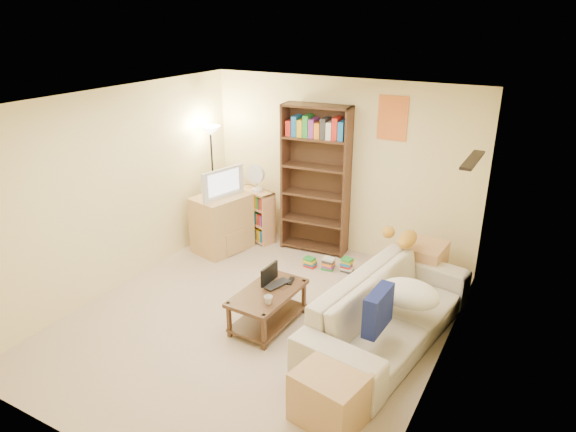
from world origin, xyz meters
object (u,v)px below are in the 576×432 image
Objects in this scene: laptop at (280,286)px; television at (220,182)px; desk_fan at (256,177)px; coffee_table at (268,303)px; tv_stand at (222,223)px; mug at (268,300)px; side_table at (421,266)px; tabby_cat at (404,238)px; floor_lamp at (211,150)px; end_cabinet at (330,397)px; sofa at (390,311)px; tall_bookshelf at (315,176)px; short_bookshelf at (256,215)px.

television reaches higher than laptop.
coffee_table is at bearing -54.75° from desk_fan.
laptop is at bearing -22.67° from tv_stand.
side_table is (1.13, 1.87, -0.16)m from mug.
tabby_cat reaches higher than coffee_table.
side_table is (1.27, 1.65, 0.04)m from coffee_table.
floor_lamp reaches higher than television.
side_table is 1.07× the size of end_cabinet.
side_table is at bearing -71.12° from television.
laptop is 2.08m from tv_stand.
sofa reaches higher than coffee_table.
laptop is at bearing -80.92° from tall_bookshelf.
short_bookshelf reaches higher than mug.
desk_fan reaches higher than side_table.
tall_bookshelf is at bearing 155.11° from tabby_cat.
television is (-1.75, 1.59, 0.58)m from mug.
laptop is (-1.21, -0.23, 0.09)m from sofa.
tv_stand is at bearing 69.53° from laptop.
sofa reaches higher than end_cabinet.
television is at bearing 137.78° from mug.
side_table is (2.59, -0.22, -0.73)m from desk_fan.
tabby_cat is 2.74m from television.
short_bookshelf is at bearing 54.74° from laptop.
mug is 0.15× the size of television.
floor_lamp reaches higher than tv_stand.
side_table is (1.20, 1.50, -0.13)m from laptop.
mug reaches higher than laptop.
tall_bookshelf is (-1.71, 1.67, 0.78)m from sofa.
desk_fan is at bearing 54.53° from laptop.
laptop is at bearing -128.56° from side_table.
tabby_cat is 1.73m from tall_bookshelf.
laptop is at bearing 67.36° from coffee_table.
desk_fan is (-2.44, 0.54, 0.25)m from tabby_cat.
sofa is 2.97× the size of tv_stand.
short_bookshelf is (-1.44, 1.77, -0.04)m from laptop.
tv_stand is 1.54m from tall_bookshelf.
television is at bearing 69.53° from laptop.
tabby_cat is at bearing 3.55° from short_bookshelf.
coffee_table is (-1.11, -1.33, -0.52)m from tabby_cat.
sofa is 2.56× the size of coffee_table.
short_bookshelf is (-2.48, 0.59, -0.39)m from tabby_cat.
floor_lamp is at bearing 153.10° from tv_stand.
tall_bookshelf is (1.19, 0.67, 0.71)m from tv_stand.
tv_stand is 0.39× the size of tall_bookshelf.
tall_bookshelf is (1.19, 0.67, 0.08)m from television.
sofa is 1.34m from coffee_table.
end_cabinet is at bearing -31.58° from short_bookshelf.
short_bookshelf is 1.30× the size of side_table.
side_table is at bearing -18.70° from tall_bookshelf.
tall_bookshelf reaches higher than laptop.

